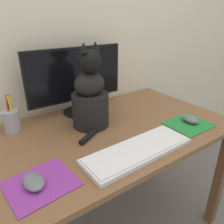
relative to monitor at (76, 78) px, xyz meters
The scene contains 10 objects.
wall_back 0.35m from the monitor, 92.59° to the left, with size 7.00×0.04×2.50m.
desk 0.40m from the monitor, 91.24° to the right, with size 1.31×0.72×0.72m.
monitor is the anchor object (origin of this frame).
keyboard 0.54m from the monitor, 88.10° to the right, with size 0.48×0.18×0.02m.
mousepad_left 0.62m from the monitor, 129.21° to the right, with size 0.23×0.21×0.00m.
mousepad_right 0.64m from the monitor, 49.44° to the right, with size 0.21×0.19×0.00m.
computer_mouse_left 0.62m from the monitor, 131.01° to the right, with size 0.07×0.10×0.03m.
computer_mouse_right 0.64m from the monitor, 47.59° to the right, with size 0.06×0.10×0.04m.
cat 0.19m from the monitor, 95.78° to the right, with size 0.24×0.26×0.41m.
pen_cup 0.39m from the monitor, behind, with size 0.08×0.08×0.18m.
Camera 1 is at (-0.50, -0.79, 1.24)m, focal length 35.00 mm.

